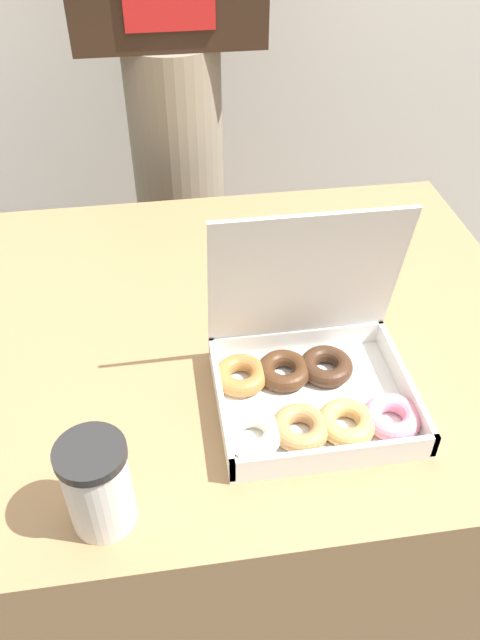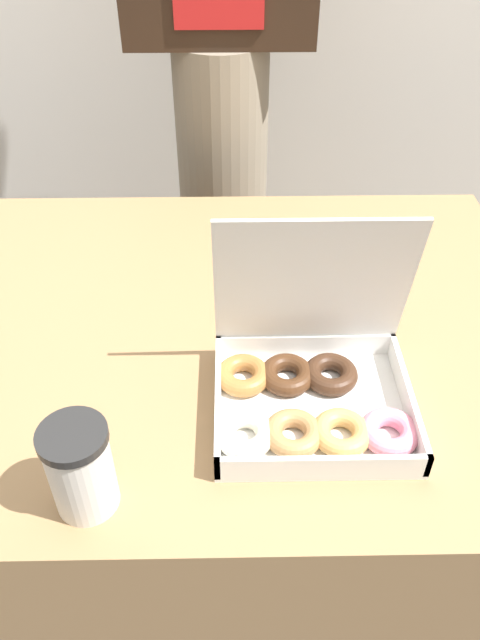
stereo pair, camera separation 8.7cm
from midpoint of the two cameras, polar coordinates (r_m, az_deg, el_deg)
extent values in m
plane|color=#4C4742|center=(1.62, -3.02, -19.93)|extent=(14.00, 14.00, 0.00)
cube|color=#99754C|center=(1.33, -3.56, -12.19)|extent=(1.10, 0.87, 0.72)
cube|color=white|center=(0.93, 4.01, -7.71)|extent=(0.28, 0.24, 0.01)
cube|color=white|center=(0.90, -4.56, -7.72)|extent=(0.01, 0.24, 0.04)
cube|color=white|center=(0.95, 12.25, -5.75)|extent=(0.01, 0.24, 0.04)
cube|color=white|center=(0.84, 5.72, -12.56)|extent=(0.28, 0.01, 0.04)
cube|color=white|center=(0.99, 2.71, -1.89)|extent=(0.28, 0.01, 0.04)
cube|color=white|center=(0.89, 3.23, 3.78)|extent=(0.28, 0.06, 0.24)
torus|color=silver|center=(0.87, -1.73, -10.46)|extent=(0.11, 0.11, 0.03)
torus|color=#A87038|center=(0.94, -2.59, -5.19)|extent=(0.10, 0.10, 0.03)
torus|color=#B27F4C|center=(0.87, 2.65, -9.96)|extent=(0.10, 0.10, 0.03)
torus|color=#4C2D19|center=(0.95, 1.40, -4.77)|extent=(0.12, 0.12, 0.03)
torus|color=tan|center=(0.89, 6.93, -9.41)|extent=(0.10, 0.10, 0.03)
torus|color=#422819|center=(0.96, 5.32, -4.34)|extent=(0.11, 0.11, 0.03)
torus|color=pink|center=(0.90, 11.05, -8.83)|extent=(0.08, 0.08, 0.03)
cylinder|color=silver|center=(0.79, -16.02, -14.75)|extent=(0.08, 0.08, 0.12)
cylinder|color=black|center=(0.74, -16.96, -11.76)|extent=(0.08, 0.08, 0.01)
cylinder|color=gray|center=(1.79, -6.72, 8.80)|extent=(0.24, 0.24, 0.97)
camera|label=1|loc=(0.04, -92.86, -2.42)|focal=35.00mm
camera|label=2|loc=(0.04, 87.14, 2.42)|focal=35.00mm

